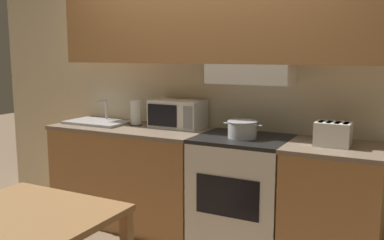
{
  "coord_description": "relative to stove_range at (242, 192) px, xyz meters",
  "views": [
    {
      "loc": [
        1.58,
        -3.51,
        1.58
      ],
      "look_at": [
        0.05,
        -0.57,
        1.07
      ],
      "focal_mm": 40.0,
      "sensor_mm": 36.0,
      "label": 1
    }
  ],
  "objects": [
    {
      "name": "lower_counter_right_stub",
      "position": [
        0.72,
        -0.0,
        0.0
      ],
      "size": [
        0.7,
        0.66,
        0.92
      ],
      "color": "#B27A47",
      "rests_on": "ground_plane"
    },
    {
      "name": "paper_towel_roll",
      "position": [
        -1.11,
        0.09,
        0.57
      ],
      "size": [
        0.12,
        0.12,
        0.23
      ],
      "color": "black",
      "rests_on": "lower_counter_main"
    },
    {
      "name": "stove_range",
      "position": [
        0.0,
        0.0,
        0.0
      ],
      "size": [
        0.73,
        0.65,
        0.92
      ],
      "color": "white",
      "rests_on": "ground_plane"
    },
    {
      "name": "microwave",
      "position": [
        -0.69,
        0.15,
        0.58
      ],
      "size": [
        0.48,
        0.3,
        0.25
      ],
      "color": "white",
      "rests_on": "lower_counter_main"
    },
    {
      "name": "lower_counter_main",
      "position": [
        -1.11,
        -0.0,
        0.0
      ],
      "size": [
        1.47,
        0.66,
        0.92
      ],
      "color": "#B27A47",
      "rests_on": "ground_plane"
    },
    {
      "name": "cooking_pot",
      "position": [
        0.01,
        -0.04,
        0.53
      ],
      "size": [
        0.32,
        0.24,
        0.14
      ],
      "color": "#B7BABF",
      "rests_on": "stove_range"
    },
    {
      "name": "dining_table",
      "position": [
        -0.57,
        -1.71,
        0.18
      ],
      "size": [
        0.89,
        0.79,
        0.75
      ],
      "color": "#9E7042",
      "rests_on": "ground_plane"
    },
    {
      "name": "wall_back",
      "position": [
        -0.37,
        0.26,
        1.06
      ],
      "size": [
        5.29,
        0.38,
        2.55
      ],
      "color": "beige",
      "rests_on": "ground_plane"
    },
    {
      "name": "ground_plane",
      "position": [
        -0.38,
        0.32,
        -0.46
      ],
      "size": [
        16.0,
        16.0,
        0.0
      ],
      "primitive_type": "plane",
      "color": "#7F664C"
    },
    {
      "name": "toaster",
      "position": [
        0.7,
        -0.0,
        0.55
      ],
      "size": [
        0.26,
        0.2,
        0.17
      ],
      "color": "white",
      "rests_on": "lower_counter_right_stub"
    },
    {
      "name": "sink_basin",
      "position": [
        -1.49,
        -0.0,
        0.47
      ],
      "size": [
        0.59,
        0.37,
        0.22
      ],
      "color": "#B7BABF",
      "rests_on": "lower_counter_main"
    }
  ]
}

